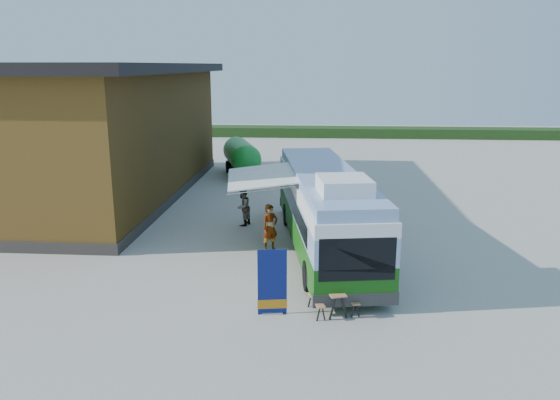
# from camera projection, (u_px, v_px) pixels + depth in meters

# --- Properties ---
(ground) EXTENTS (100.00, 100.00, 0.00)m
(ground) POSITION_uv_depth(u_px,v_px,m) (279.00, 260.00, 21.34)
(ground) COLOR #BCB7AD
(ground) RESTS_ON ground
(barn) EXTENTS (9.60, 21.20, 7.50)m
(barn) POSITION_uv_depth(u_px,v_px,m) (108.00, 134.00, 30.90)
(barn) COLOR brown
(barn) RESTS_ON ground
(hedge) EXTENTS (40.00, 3.00, 1.00)m
(hedge) POSITION_uv_depth(u_px,v_px,m) (382.00, 132.00, 57.43)
(hedge) COLOR #264419
(hedge) RESTS_ON ground
(bus) EXTENTS (4.50, 12.71, 3.83)m
(bus) POSITION_uv_depth(u_px,v_px,m) (325.00, 207.00, 22.04)
(bus) COLOR #1A6310
(bus) RESTS_ON ground
(awning) EXTENTS (3.53, 4.98, 0.55)m
(awning) POSITION_uv_depth(u_px,v_px,m) (267.00, 181.00, 22.41)
(awning) COLOR white
(awning) RESTS_ON ground
(banner) EXTENTS (0.90, 0.27, 2.08)m
(banner) POSITION_uv_depth(u_px,v_px,m) (272.00, 288.00, 16.48)
(banner) COLOR navy
(banner) RESTS_ON ground
(picnic_table) EXTENTS (1.60, 1.50, 0.75)m
(picnic_table) POSITION_uv_depth(u_px,v_px,m) (334.00, 295.00, 16.70)
(picnic_table) COLOR #AB7F51
(picnic_table) RESTS_ON ground
(person_a) EXTENTS (0.84, 0.80, 1.94)m
(person_a) POSITION_uv_depth(u_px,v_px,m) (270.00, 228.00, 22.21)
(person_a) COLOR #999999
(person_a) RESTS_ON ground
(person_b) EXTENTS (0.95, 1.05, 1.78)m
(person_b) POSITION_uv_depth(u_px,v_px,m) (243.00, 207.00, 25.71)
(person_b) COLOR #999999
(person_b) RESTS_ON ground
(slurry_tanker) EXTENTS (3.21, 6.31, 2.41)m
(slurry_tanker) POSITION_uv_depth(u_px,v_px,m) (241.00, 156.00, 37.24)
(slurry_tanker) COLOR #1A8F2C
(slurry_tanker) RESTS_ON ground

